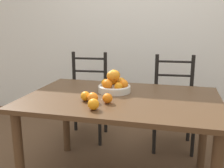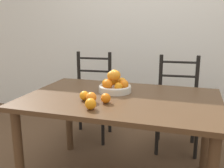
% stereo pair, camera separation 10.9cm
% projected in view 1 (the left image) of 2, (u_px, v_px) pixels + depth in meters
% --- Properties ---
extents(wall_back, '(8.00, 0.06, 2.60)m').
position_uv_depth(wall_back, '(147.00, 23.00, 3.38)').
color(wall_back, silver).
rests_on(wall_back, ground_plane).
extents(dining_table, '(1.51, 0.99, 0.75)m').
position_uv_depth(dining_table, '(121.00, 109.00, 2.07)').
color(dining_table, '#4C331E').
rests_on(dining_table, ground_plane).
extents(fruit_bowl, '(0.27, 0.27, 0.18)m').
position_uv_depth(fruit_bowl, '(114.00, 85.00, 2.18)').
color(fruit_bowl, beige).
rests_on(fruit_bowl, dining_table).
extents(orange_loose_0, '(0.07, 0.07, 0.07)m').
position_uv_depth(orange_loose_0, '(107.00, 98.00, 1.88)').
color(orange_loose_0, orange).
rests_on(orange_loose_0, dining_table).
extents(orange_loose_1, '(0.08, 0.08, 0.08)m').
position_uv_depth(orange_loose_1, '(93.00, 98.00, 1.89)').
color(orange_loose_1, orange).
rests_on(orange_loose_1, dining_table).
extents(orange_loose_2, '(0.07, 0.07, 0.07)m').
position_uv_depth(orange_loose_2, '(85.00, 96.00, 1.94)').
color(orange_loose_2, orange).
rests_on(orange_loose_2, dining_table).
extents(orange_loose_3, '(0.08, 0.08, 0.08)m').
position_uv_depth(orange_loose_3, '(93.00, 104.00, 1.74)').
color(orange_loose_3, orange).
rests_on(orange_loose_3, dining_table).
extents(chair_left, '(0.46, 0.44, 0.98)m').
position_uv_depth(chair_left, '(87.00, 98.00, 3.02)').
color(chair_left, black).
rests_on(chair_left, ground_plane).
extents(chair_right, '(0.45, 0.43, 0.98)m').
position_uv_depth(chair_right, '(173.00, 105.00, 2.78)').
color(chair_right, black).
rests_on(chair_right, ground_plane).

